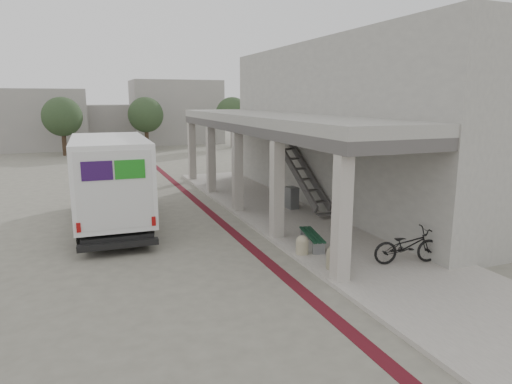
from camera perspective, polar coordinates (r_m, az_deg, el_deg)
name	(u,v)px	position (r m, az deg, el deg)	size (l,w,h in m)	color
ground	(221,252)	(14.29, -4.40, -7.43)	(120.00, 120.00, 0.00)	#69665A
bike_lane_stripe	(231,231)	(16.39, -3.09, -4.88)	(0.35, 40.00, 0.01)	#4F0F18
sidewalk	(333,236)	(15.83, 9.65, -5.43)	(4.40, 28.00, 0.12)	gray
transit_building	(339,128)	(20.50, 10.36, 7.92)	(7.60, 17.00, 7.00)	gray
distant_backdrop	(88,118)	(48.88, -20.24, 8.62)	(28.00, 10.00, 6.50)	gray
tree_left	(62,117)	(40.99, -23.07, 8.64)	(3.20, 3.20, 4.80)	#38281C
tree_mid	(146,115)	(43.37, -13.62, 9.35)	(3.20, 3.20, 4.80)	#38281C
tree_right	(232,114)	(44.20, -2.97, 9.69)	(3.20, 3.20, 4.80)	#38281C
fedex_truck	(110,178)	(17.65, -17.78, 1.65)	(2.63, 7.86, 3.33)	black
bench	(312,237)	(14.36, 7.02, -5.66)	(0.75, 1.78, 0.41)	gray
bollard_near	(334,257)	(12.64, 9.76, -8.01)	(0.43, 0.43, 0.65)	gray
bollard_far	(302,245)	(13.68, 5.79, -6.56)	(0.37, 0.37, 0.56)	tan
utility_cabinet	(292,198)	(19.18, 4.49, -0.71)	(0.41, 0.54, 0.91)	slate
bicycle_black	(407,246)	(13.49, 18.36, -6.37)	(0.67, 1.93, 1.02)	black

